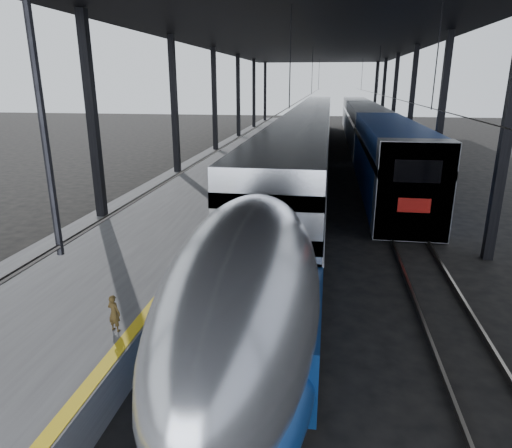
# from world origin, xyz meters

# --- Properties ---
(ground) EXTENTS (160.00, 160.00, 0.00)m
(ground) POSITION_xyz_m (0.00, 0.00, 0.00)
(ground) COLOR black
(ground) RESTS_ON ground
(platform) EXTENTS (6.00, 80.00, 1.00)m
(platform) POSITION_xyz_m (-3.50, 20.00, 0.50)
(platform) COLOR #4C4C4F
(platform) RESTS_ON ground
(yellow_strip) EXTENTS (0.30, 80.00, 0.01)m
(yellow_strip) POSITION_xyz_m (-0.70, 20.00, 1.00)
(yellow_strip) COLOR yellow
(yellow_strip) RESTS_ON platform
(rails) EXTENTS (6.52, 80.00, 0.16)m
(rails) POSITION_xyz_m (4.50, 20.00, 0.08)
(rails) COLOR slate
(rails) RESTS_ON ground
(canopy) EXTENTS (18.00, 75.00, 9.47)m
(canopy) POSITION_xyz_m (1.90, 20.00, 9.12)
(canopy) COLOR black
(canopy) RESTS_ON ground
(tgv_train) EXTENTS (3.04, 65.20, 4.35)m
(tgv_train) POSITION_xyz_m (2.00, 23.20, 2.04)
(tgv_train) COLOR #B4B7BC
(tgv_train) RESTS_ON ground
(second_train) EXTENTS (3.03, 56.05, 4.18)m
(second_train) POSITION_xyz_m (7.00, 33.55, 2.12)
(second_train) COLOR navy
(second_train) RESTS_ON ground
(child) EXTENTS (0.37, 0.29, 0.88)m
(child) POSITION_xyz_m (-1.09, -3.69, 1.44)
(child) COLOR #483618
(child) RESTS_ON platform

